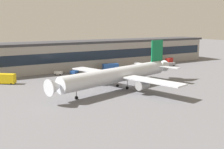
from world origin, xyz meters
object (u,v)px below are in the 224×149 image
object	(u,v)px
belt_loader	(169,64)
catering_truck	(6,78)
airliner	(119,74)
fuel_truck	(110,66)
baggage_tug	(58,73)
stair_truck	(169,61)
pushback_tractor	(74,72)
crew_van	(146,66)

from	to	relation	value
belt_loader	catering_truck	size ratio (longest dim) A/B	0.92
airliner	fuel_truck	world-z (taller)	airliner
baggage_tug	stair_truck	bearing A→B (deg)	-0.13
pushback_tractor	baggage_tug	world-z (taller)	baggage_tug
stair_truck	fuel_truck	xyz separation A→B (m)	(-42.25, -0.37, -0.10)
pushback_tractor	crew_van	size ratio (longest dim) A/B	0.95
stair_truck	baggage_tug	world-z (taller)	stair_truck
stair_truck	fuel_truck	world-z (taller)	stair_truck
belt_loader	stair_truck	bearing A→B (deg)	47.57
stair_truck	airliner	bearing A→B (deg)	-147.69
airliner	catering_truck	size ratio (longest dim) A/B	8.32
airliner	belt_loader	xyz separation A→B (m)	(55.99, 32.65, -4.37)
pushback_tractor	catering_truck	world-z (taller)	catering_truck
airliner	baggage_tug	world-z (taller)	airliner
fuel_truck	catering_truck	bearing A→B (deg)	-172.30
belt_loader	baggage_tug	size ratio (longest dim) A/B	1.66
belt_loader	baggage_tug	bearing A→B (deg)	174.11
stair_truck	belt_loader	world-z (taller)	stair_truck
airliner	pushback_tractor	size ratio (longest dim) A/B	11.27
baggage_tug	crew_van	world-z (taller)	crew_van
airliner	belt_loader	distance (m)	64.96
airliner	catering_truck	bearing A→B (deg)	137.32
pushback_tractor	belt_loader	size ratio (longest dim) A/B	0.80
baggage_tug	fuel_truck	xyz separation A→B (m)	(28.63, -0.53, 0.80)
airliner	catering_truck	distance (m)	46.62
fuel_truck	crew_van	bearing A→B (deg)	-17.97
stair_truck	catering_truck	distance (m)	96.46
stair_truck	catering_truck	xyz separation A→B (m)	(-96.16, -7.66, 0.31)
stair_truck	baggage_tug	xyz separation A→B (m)	(-70.88, 0.16, -0.89)
belt_loader	crew_van	distance (m)	17.48
baggage_tug	pushback_tractor	bearing A→B (deg)	-7.79
catering_truck	crew_van	bearing A→B (deg)	0.94
baggage_tug	fuel_truck	size ratio (longest dim) A/B	0.46
airliner	pushback_tractor	bearing A→B (deg)	91.70
baggage_tug	crew_van	bearing A→B (deg)	-7.95
belt_loader	crew_van	xyz separation A→B (m)	(-17.47, 0.08, 0.31)
airliner	catering_truck	world-z (taller)	airliner
catering_truck	fuel_truck	size ratio (longest dim) A/B	0.82
belt_loader	baggage_tug	distance (m)	65.25
belt_loader	fuel_truck	world-z (taller)	fuel_truck
fuel_truck	belt_loader	bearing A→B (deg)	-9.66
stair_truck	baggage_tug	distance (m)	70.89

